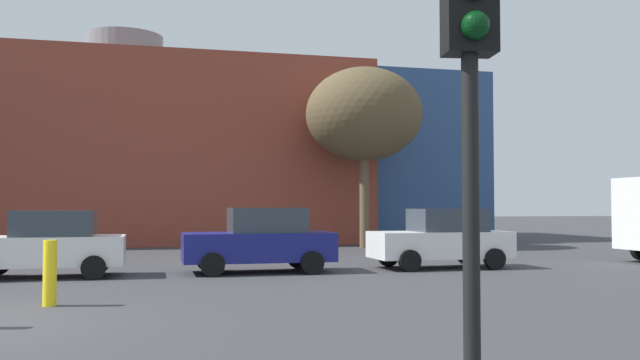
{
  "coord_description": "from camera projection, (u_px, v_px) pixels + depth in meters",
  "views": [
    {
      "loc": [
        2.95,
        -11.24,
        1.79
      ],
      "look_at": [
        7.8,
        8.16,
        2.58
      ],
      "focal_mm": 37.87,
      "sensor_mm": 36.0,
      "label": 1
    }
  ],
  "objects": [
    {
      "name": "parked_car_4",
      "position": [
        442.0,
        238.0,
        19.71
      ],
      "size": [
        4.0,
        1.96,
        1.73
      ],
      "rotation": [
        0.0,
        0.0,
        3.14
      ],
      "color": "white",
      "rests_on": "ground_plane"
    },
    {
      "name": "bollard_yellow_1",
      "position": [
        50.0,
        273.0,
        12.17
      ],
      "size": [
        0.24,
        0.24,
        1.19
      ],
      "primitive_type": "cylinder",
      "color": "yellow",
      "rests_on": "ground_plane"
    },
    {
      "name": "bare_tree_1",
      "position": [
        364.0,
        115.0,
        29.8
      ],
      "size": [
        5.17,
        5.17,
        7.95
      ],
      "color": "brown",
      "rests_on": "ground_plane"
    },
    {
      "name": "parked_car_2",
      "position": [
        47.0,
        244.0,
        17.09
      ],
      "size": [
        3.91,
        1.92,
        1.7
      ],
      "rotation": [
        0.0,
        0.0,
        3.14
      ],
      "color": "white",
      "rests_on": "ground_plane"
    },
    {
      "name": "building_backdrop",
      "position": [
        124.0,
        156.0,
        35.9
      ],
      "size": [
        36.97,
        13.36,
        10.93
      ],
      "color": "brown",
      "rests_on": "ground_plane"
    },
    {
      "name": "parked_car_3",
      "position": [
        260.0,
        240.0,
        18.41
      ],
      "size": [
        4.07,
        2.0,
        1.76
      ],
      "rotation": [
        0.0,
        0.0,
        3.14
      ],
      "color": "navy",
      "rests_on": "ground_plane"
    },
    {
      "name": "traffic_light_near_right",
      "position": [
        471.0,
        67.0,
        4.7
      ],
      "size": [
        0.39,
        0.38,
        3.76
      ],
      "rotation": [
        0.0,
        0.0,
        -1.73
      ],
      "color": "black",
      "rests_on": "ground_plane"
    }
  ]
}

